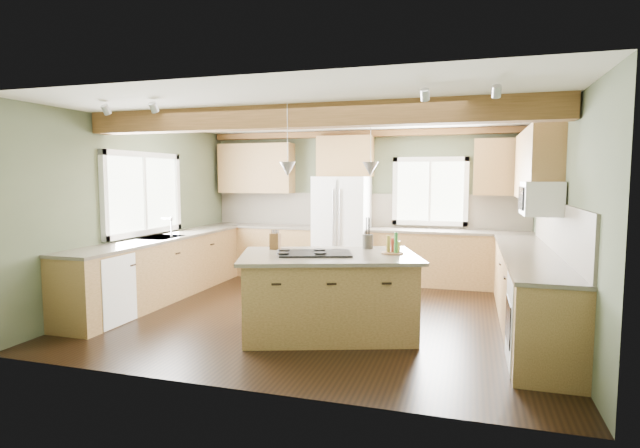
% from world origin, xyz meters
% --- Properties ---
extents(floor, '(5.60, 5.60, 0.00)m').
position_xyz_m(floor, '(0.00, 0.00, 0.00)').
color(floor, black).
rests_on(floor, ground).
extents(ceiling, '(5.60, 5.60, 0.00)m').
position_xyz_m(ceiling, '(0.00, 0.00, 2.60)').
color(ceiling, silver).
rests_on(ceiling, wall_back).
extents(wall_back, '(5.60, 0.00, 5.60)m').
position_xyz_m(wall_back, '(0.00, 2.50, 1.30)').
color(wall_back, '#434D37').
rests_on(wall_back, ground).
extents(wall_left, '(0.00, 5.00, 5.00)m').
position_xyz_m(wall_left, '(-2.80, 0.00, 1.30)').
color(wall_left, '#434D37').
rests_on(wall_left, ground).
extents(wall_right, '(0.00, 5.00, 5.00)m').
position_xyz_m(wall_right, '(2.80, 0.00, 1.30)').
color(wall_right, '#434D37').
rests_on(wall_right, ground).
extents(ceiling_beam, '(5.55, 0.26, 0.26)m').
position_xyz_m(ceiling_beam, '(0.00, -0.80, 2.47)').
color(ceiling_beam, '#4C3115').
rests_on(ceiling_beam, ceiling).
extents(soffit_trim, '(5.55, 0.20, 0.10)m').
position_xyz_m(soffit_trim, '(0.00, 2.40, 2.54)').
color(soffit_trim, '#4C3115').
rests_on(soffit_trim, ceiling).
extents(backsplash_back, '(5.58, 0.03, 0.58)m').
position_xyz_m(backsplash_back, '(0.00, 2.48, 1.21)').
color(backsplash_back, brown).
rests_on(backsplash_back, wall_back).
extents(backsplash_right, '(0.03, 3.70, 0.58)m').
position_xyz_m(backsplash_right, '(2.78, 0.05, 1.21)').
color(backsplash_right, brown).
rests_on(backsplash_right, wall_right).
extents(base_cab_back_left, '(2.02, 0.60, 0.88)m').
position_xyz_m(base_cab_back_left, '(-1.79, 2.20, 0.44)').
color(base_cab_back_left, brown).
rests_on(base_cab_back_left, floor).
extents(counter_back_left, '(2.06, 0.64, 0.04)m').
position_xyz_m(counter_back_left, '(-1.79, 2.20, 0.90)').
color(counter_back_left, '#453D32').
rests_on(counter_back_left, base_cab_back_left).
extents(base_cab_back_right, '(2.62, 0.60, 0.88)m').
position_xyz_m(base_cab_back_right, '(1.49, 2.20, 0.44)').
color(base_cab_back_right, brown).
rests_on(base_cab_back_right, floor).
extents(counter_back_right, '(2.66, 0.64, 0.04)m').
position_xyz_m(counter_back_right, '(1.49, 2.20, 0.90)').
color(counter_back_right, '#453D32').
rests_on(counter_back_right, base_cab_back_right).
extents(base_cab_left, '(0.60, 3.70, 0.88)m').
position_xyz_m(base_cab_left, '(-2.50, 0.05, 0.44)').
color(base_cab_left, brown).
rests_on(base_cab_left, floor).
extents(counter_left, '(0.64, 3.74, 0.04)m').
position_xyz_m(counter_left, '(-2.50, 0.05, 0.90)').
color(counter_left, '#453D32').
rests_on(counter_left, base_cab_left).
extents(base_cab_right, '(0.60, 3.70, 0.88)m').
position_xyz_m(base_cab_right, '(2.50, 0.05, 0.44)').
color(base_cab_right, brown).
rests_on(base_cab_right, floor).
extents(counter_right, '(0.64, 3.74, 0.04)m').
position_xyz_m(counter_right, '(2.50, 0.05, 0.90)').
color(counter_right, '#453D32').
rests_on(counter_right, base_cab_right).
extents(upper_cab_back_left, '(1.40, 0.35, 0.90)m').
position_xyz_m(upper_cab_back_left, '(-1.99, 2.33, 1.95)').
color(upper_cab_back_left, brown).
rests_on(upper_cab_back_left, wall_back).
extents(upper_cab_over_fridge, '(0.96, 0.35, 0.70)m').
position_xyz_m(upper_cab_over_fridge, '(-0.30, 2.33, 2.15)').
color(upper_cab_over_fridge, brown).
rests_on(upper_cab_over_fridge, wall_back).
extents(upper_cab_right, '(0.35, 2.20, 0.90)m').
position_xyz_m(upper_cab_right, '(2.62, 0.90, 1.95)').
color(upper_cab_right, brown).
rests_on(upper_cab_right, wall_right).
extents(upper_cab_back_corner, '(0.90, 0.35, 0.90)m').
position_xyz_m(upper_cab_back_corner, '(2.30, 2.33, 1.95)').
color(upper_cab_back_corner, brown).
rests_on(upper_cab_back_corner, wall_back).
extents(window_left, '(0.04, 1.60, 1.05)m').
position_xyz_m(window_left, '(-2.78, 0.05, 1.55)').
color(window_left, white).
rests_on(window_left, wall_left).
extents(window_back, '(1.10, 0.04, 1.00)m').
position_xyz_m(window_back, '(1.15, 2.48, 1.55)').
color(window_back, white).
rests_on(window_back, wall_back).
extents(sink, '(0.50, 0.65, 0.03)m').
position_xyz_m(sink, '(-2.50, 0.05, 0.91)').
color(sink, '#262628').
rests_on(sink, counter_left).
extents(faucet, '(0.02, 0.02, 0.28)m').
position_xyz_m(faucet, '(-2.32, 0.05, 1.05)').
color(faucet, '#B2B2B7').
rests_on(faucet, sink).
extents(dishwasher, '(0.60, 0.60, 0.84)m').
position_xyz_m(dishwasher, '(-2.49, -1.25, 0.43)').
color(dishwasher, white).
rests_on(dishwasher, floor).
extents(oven, '(0.60, 0.72, 0.84)m').
position_xyz_m(oven, '(2.49, -1.25, 0.43)').
color(oven, white).
rests_on(oven, floor).
extents(microwave, '(0.40, 0.70, 0.38)m').
position_xyz_m(microwave, '(2.58, -0.05, 1.55)').
color(microwave, white).
rests_on(microwave, wall_right).
extents(pendant_left, '(0.18, 0.18, 0.16)m').
position_xyz_m(pendant_left, '(-0.15, -0.95, 1.88)').
color(pendant_left, '#B2B2B7').
rests_on(pendant_left, ceiling).
extents(pendant_right, '(0.18, 0.18, 0.16)m').
position_xyz_m(pendant_right, '(0.73, -0.65, 1.88)').
color(pendant_right, '#B2B2B7').
rests_on(pendant_right, ceiling).
extents(refrigerator, '(0.90, 0.74, 1.80)m').
position_xyz_m(refrigerator, '(-0.30, 2.12, 0.90)').
color(refrigerator, white).
rests_on(refrigerator, floor).
extents(island, '(2.12, 1.67, 0.88)m').
position_xyz_m(island, '(0.29, -0.80, 0.44)').
color(island, brown).
rests_on(island, floor).
extents(island_top, '(2.28, 1.82, 0.04)m').
position_xyz_m(island_top, '(0.29, -0.80, 0.90)').
color(island_top, '#453D32').
rests_on(island_top, island).
extents(cooktop, '(0.93, 0.76, 0.02)m').
position_xyz_m(cooktop, '(0.14, -0.85, 0.93)').
color(cooktop, black).
rests_on(cooktop, island_top).
extents(knife_block, '(0.12, 0.09, 0.19)m').
position_xyz_m(knife_block, '(-0.43, -0.63, 1.02)').
color(knife_block, brown).
rests_on(knife_block, island_top).
extents(utensil_crock, '(0.13, 0.13, 0.17)m').
position_xyz_m(utensil_crock, '(0.63, -0.24, 1.01)').
color(utensil_crock, '#3D3430').
rests_on(utensil_crock, island_top).
extents(bottle_tray, '(0.29, 0.29, 0.23)m').
position_xyz_m(bottle_tray, '(0.98, -0.56, 1.04)').
color(bottle_tray, '#59311A').
rests_on(bottle_tray, island_top).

